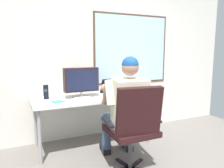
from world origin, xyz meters
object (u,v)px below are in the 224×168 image
at_px(wine_glass, 135,89).
at_px(cd_case, 58,102).
at_px(laptop, 113,90).
at_px(desk, 93,101).
at_px(office_chair, 135,124).
at_px(desk_speaker, 46,92).
at_px(person_seated, 126,108).
at_px(crt_monitor, 81,80).

bearing_deg(wine_glass, cd_case, 179.13).
bearing_deg(wine_glass, laptop, 145.59).
relative_size(desk, wine_glass, 11.84).
bearing_deg(office_chair, wine_glass, 59.12).
height_order(desk, desk_speaker, desk_speaker).
height_order(office_chair, cd_case, office_chair).
relative_size(wine_glass, desk_speaker, 0.75).
relative_size(laptop, cd_case, 2.15).
bearing_deg(office_chair, cd_case, 130.24).
bearing_deg(laptop, cd_case, -168.36).
bearing_deg(person_seated, desk, 104.91).
bearing_deg(cd_case, laptop, 11.64).
bearing_deg(laptop, office_chair, -100.65).
bearing_deg(desk, desk_speaker, 168.55).
relative_size(crt_monitor, wine_glass, 3.37).
xyz_separation_m(desk, cd_case, (-0.52, -0.13, 0.06)).
height_order(laptop, wine_glass, laptop).
relative_size(desk, laptop, 4.36).
relative_size(office_chair, desk_speaker, 5.34).
relative_size(crt_monitor, desk_speaker, 2.52).
xyz_separation_m(desk, crt_monitor, (-0.16, 0.02, 0.30)).
bearing_deg(desk, cd_case, -166.23).
bearing_deg(wine_glass, desk, 166.67).
distance_m(person_seated, wine_glass, 0.69).
xyz_separation_m(office_chair, crt_monitor, (-0.31, 0.94, 0.38)).
relative_size(person_seated, cd_case, 7.32).
bearing_deg(crt_monitor, cd_case, -157.60).
bearing_deg(cd_case, wine_glass, -0.87).
bearing_deg(desk, crt_monitor, 173.35).
bearing_deg(laptop, crt_monitor, -176.70).
bearing_deg(desk_speaker, person_seated, -44.51).
height_order(office_chair, wine_glass, office_chair).
distance_m(desk, person_seated, 0.69).
bearing_deg(laptop, wine_glass, -34.41).
relative_size(desk, crt_monitor, 3.51).
relative_size(office_chair, wine_glass, 7.15).
height_order(crt_monitor, wine_glass, crt_monitor).
xyz_separation_m(person_seated, wine_glass, (0.43, 0.52, 0.12)).
distance_m(office_chair, desk_speaker, 1.32).
bearing_deg(desk_speaker, office_chair, -53.41).
distance_m(crt_monitor, cd_case, 0.45).
bearing_deg(desk_speaker, crt_monitor, -13.12).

